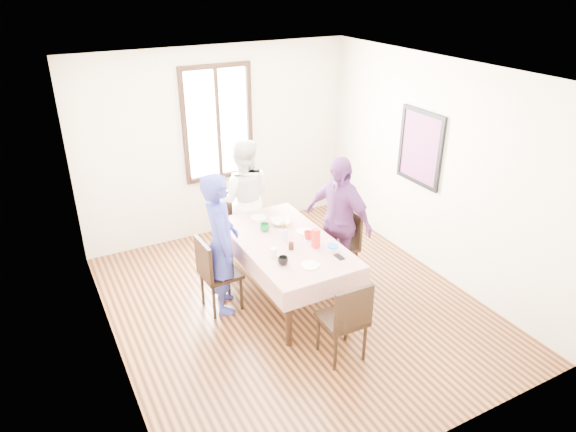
{
  "coord_description": "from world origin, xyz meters",
  "views": [
    {
      "loc": [
        -2.45,
        -4.45,
        3.62
      ],
      "look_at": [
        0.0,
        0.16,
        1.1
      ],
      "focal_mm": 32.35,
      "sensor_mm": 36.0,
      "label": 1
    }
  ],
  "objects_px": {
    "chair_left": "(221,273)",
    "chair_near": "(342,318)",
    "chair_far": "(245,224)",
    "person_right": "(338,221)",
    "chair_right": "(338,247)",
    "dining_table": "(286,269)",
    "person_far": "(245,199)",
    "person_left": "(220,244)"
  },
  "relations": [
    {
      "from": "dining_table",
      "to": "chair_near",
      "type": "xyz_separation_m",
      "value": [
        0.0,
        -1.2,
        0.08
      ]
    },
    {
      "from": "chair_near",
      "to": "person_far",
      "type": "relative_size",
      "value": 0.55
    },
    {
      "from": "chair_right",
      "to": "chair_far",
      "type": "height_order",
      "value": "same"
    },
    {
      "from": "dining_table",
      "to": "chair_far",
      "type": "relative_size",
      "value": 1.91
    },
    {
      "from": "chair_near",
      "to": "person_far",
      "type": "height_order",
      "value": "person_far"
    },
    {
      "from": "person_left",
      "to": "person_right",
      "type": "xyz_separation_m",
      "value": [
        1.48,
        -0.11,
        -0.01
      ]
    },
    {
      "from": "chair_near",
      "to": "person_far",
      "type": "distance_m",
      "value": 2.4
    },
    {
      "from": "dining_table",
      "to": "chair_left",
      "type": "relative_size",
      "value": 1.91
    },
    {
      "from": "chair_far",
      "to": "person_left",
      "type": "height_order",
      "value": "person_left"
    },
    {
      "from": "dining_table",
      "to": "person_far",
      "type": "relative_size",
      "value": 1.05
    },
    {
      "from": "person_right",
      "to": "dining_table",
      "type": "bearing_deg",
      "value": -104.81
    },
    {
      "from": "dining_table",
      "to": "chair_near",
      "type": "relative_size",
      "value": 1.91
    },
    {
      "from": "chair_near",
      "to": "person_right",
      "type": "distance_m",
      "value": 1.5
    },
    {
      "from": "dining_table",
      "to": "chair_right",
      "type": "bearing_deg",
      "value": 4.09
    },
    {
      "from": "chair_left",
      "to": "person_right",
      "type": "relative_size",
      "value": 0.55
    },
    {
      "from": "person_right",
      "to": "chair_right",
      "type": "bearing_deg",
      "value": 70.99
    },
    {
      "from": "chair_far",
      "to": "chair_near",
      "type": "bearing_deg",
      "value": 85.03
    },
    {
      "from": "person_far",
      "to": "chair_far",
      "type": "bearing_deg",
      "value": -68.31
    },
    {
      "from": "chair_far",
      "to": "person_far",
      "type": "relative_size",
      "value": 0.55
    },
    {
      "from": "chair_left",
      "to": "chair_far",
      "type": "distance_m",
      "value": 1.28
    },
    {
      "from": "dining_table",
      "to": "person_left",
      "type": "relative_size",
      "value": 1.04
    },
    {
      "from": "dining_table",
      "to": "chair_left",
      "type": "height_order",
      "value": "chair_left"
    },
    {
      "from": "dining_table",
      "to": "person_right",
      "type": "height_order",
      "value": "person_right"
    },
    {
      "from": "person_left",
      "to": "chair_far",
      "type": "bearing_deg",
      "value": -21.35
    },
    {
      "from": "chair_far",
      "to": "chair_near",
      "type": "height_order",
      "value": "same"
    },
    {
      "from": "chair_left",
      "to": "chair_near",
      "type": "height_order",
      "value": "same"
    },
    {
      "from": "chair_far",
      "to": "person_right",
      "type": "xyz_separation_m",
      "value": [
        0.74,
        -1.14,
        0.37
      ]
    },
    {
      "from": "chair_right",
      "to": "person_left",
      "type": "xyz_separation_m",
      "value": [
        -1.5,
        0.11,
        0.38
      ]
    },
    {
      "from": "chair_near",
      "to": "chair_far",
      "type": "bearing_deg",
      "value": 91.58
    },
    {
      "from": "chair_far",
      "to": "person_left",
      "type": "xyz_separation_m",
      "value": [
        -0.74,
        -1.03,
        0.38
      ]
    },
    {
      "from": "dining_table",
      "to": "chair_left",
      "type": "distance_m",
      "value": 0.78
    },
    {
      "from": "chair_right",
      "to": "person_far",
      "type": "xyz_separation_m",
      "value": [
        -0.76,
        1.12,
        0.37
      ]
    },
    {
      "from": "dining_table",
      "to": "chair_near",
      "type": "distance_m",
      "value": 1.2
    },
    {
      "from": "chair_far",
      "to": "chair_near",
      "type": "xyz_separation_m",
      "value": [
        0.0,
        -2.4,
        0.0
      ]
    },
    {
      "from": "chair_far",
      "to": "person_far",
      "type": "distance_m",
      "value": 0.37
    },
    {
      "from": "person_far",
      "to": "person_right",
      "type": "xyz_separation_m",
      "value": [
        0.74,
        -1.12,
        -0.0
      ]
    },
    {
      "from": "dining_table",
      "to": "chair_near",
      "type": "height_order",
      "value": "chair_near"
    },
    {
      "from": "chair_right",
      "to": "person_far",
      "type": "bearing_deg",
      "value": 31.79
    },
    {
      "from": "dining_table",
      "to": "chair_right",
      "type": "height_order",
      "value": "chair_right"
    },
    {
      "from": "dining_table",
      "to": "chair_left",
      "type": "xyz_separation_m",
      "value": [
        -0.76,
        0.16,
        0.08
      ]
    },
    {
      "from": "person_far",
      "to": "person_right",
      "type": "distance_m",
      "value": 1.34
    },
    {
      "from": "chair_far",
      "to": "chair_near",
      "type": "distance_m",
      "value": 2.4
    }
  ]
}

